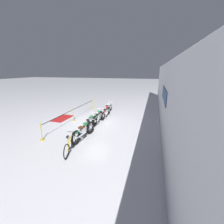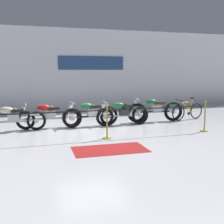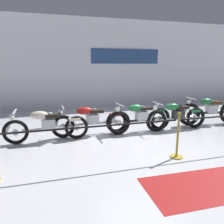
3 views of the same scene
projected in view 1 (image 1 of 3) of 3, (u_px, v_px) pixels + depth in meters
name	position (u px, v px, depth m)	size (l,w,h in m)	color
ground_plane	(91.00, 122.00, 11.36)	(120.00, 120.00, 0.00)	silver
back_wall	(165.00, 98.00, 9.46)	(28.00, 0.29, 4.20)	white
motorcycle_cream_0	(108.00, 108.00, 13.60)	(2.26, 0.62, 0.91)	black
motorcycle_red_1	(106.00, 112.00, 12.40)	(2.29, 0.62, 0.91)	black
motorcycle_green_2	(98.00, 117.00, 11.01)	(2.14, 0.62, 0.94)	black
motorcycle_green_3	(90.00, 122.00, 9.90)	(2.11, 0.62, 0.92)	black
motorcycle_green_4	(84.00, 131.00, 8.45)	(2.36, 0.62, 0.97)	black
bicycle	(70.00, 145.00, 7.04)	(1.66, 0.54, 0.94)	black
stanchion_far_left	(82.00, 108.00, 12.73)	(7.33, 0.28, 1.05)	gold
stanchion_mid_left	(74.00, 116.00, 11.51)	(0.28, 0.28, 1.05)	gold
stanchion_mid_right	(42.00, 134.00, 8.28)	(0.28, 0.28, 1.05)	gold
floor_banner	(62.00, 118.00, 12.17)	(1.96, 1.08, 0.01)	maroon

